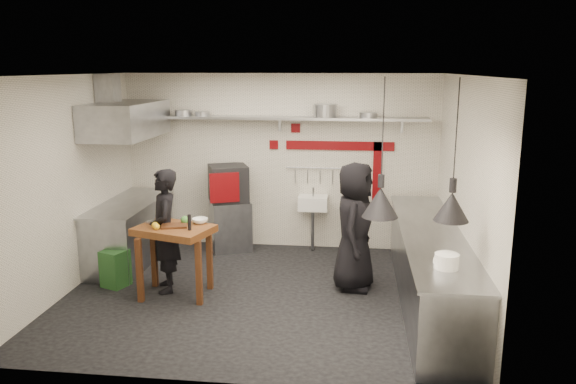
# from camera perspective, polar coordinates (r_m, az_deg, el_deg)

# --- Properties ---
(floor) EXTENTS (5.00, 5.00, 0.00)m
(floor) POSITION_cam_1_polar(r_m,az_deg,el_deg) (7.43, -2.92, -10.37)
(floor) COLOR black
(floor) RESTS_ON ground
(ceiling) EXTENTS (5.00, 5.00, 0.00)m
(ceiling) POSITION_cam_1_polar(r_m,az_deg,el_deg) (6.84, -3.19, 11.78)
(ceiling) COLOR beige
(ceiling) RESTS_ON floor
(wall_back) EXTENTS (5.00, 0.04, 2.80)m
(wall_back) POSITION_cam_1_polar(r_m,az_deg,el_deg) (9.04, -0.79, 3.08)
(wall_back) COLOR silver
(wall_back) RESTS_ON floor
(wall_front) EXTENTS (5.00, 0.04, 2.80)m
(wall_front) POSITION_cam_1_polar(r_m,az_deg,el_deg) (5.01, -7.13, -4.87)
(wall_front) COLOR silver
(wall_front) RESTS_ON floor
(wall_left) EXTENTS (0.04, 4.20, 2.80)m
(wall_left) POSITION_cam_1_polar(r_m,az_deg,el_deg) (7.82, -21.42, 0.69)
(wall_left) COLOR silver
(wall_left) RESTS_ON floor
(wall_right) EXTENTS (0.04, 4.20, 2.80)m
(wall_right) POSITION_cam_1_polar(r_m,az_deg,el_deg) (7.03, 17.48, -0.28)
(wall_right) COLOR silver
(wall_right) RESTS_ON floor
(red_band_horiz) EXTENTS (1.70, 0.02, 0.14)m
(red_band_horiz) POSITION_cam_1_polar(r_m,az_deg,el_deg) (8.90, 5.28, 4.70)
(red_band_horiz) COLOR #6A060A
(red_band_horiz) RESTS_ON wall_back
(red_band_vert) EXTENTS (0.14, 0.02, 1.10)m
(red_band_vert) POSITION_cam_1_polar(r_m,az_deg,el_deg) (8.99, 9.04, 1.57)
(red_band_vert) COLOR #6A060A
(red_band_vert) RESTS_ON wall_back
(red_tile_a) EXTENTS (0.14, 0.02, 0.14)m
(red_tile_a) POSITION_cam_1_polar(r_m,az_deg,el_deg) (8.91, 0.78, 6.51)
(red_tile_a) COLOR #6A060A
(red_tile_a) RESTS_ON wall_back
(red_tile_b) EXTENTS (0.14, 0.02, 0.14)m
(red_tile_b) POSITION_cam_1_polar(r_m,az_deg,el_deg) (8.99, -1.45, 4.83)
(red_tile_b) COLOR #6A060A
(red_tile_b) RESTS_ON wall_back
(back_shelf) EXTENTS (4.60, 0.34, 0.04)m
(back_shelf) POSITION_cam_1_polar(r_m,az_deg,el_deg) (8.77, -0.96, 7.53)
(back_shelf) COLOR gray
(back_shelf) RESTS_ON wall_back
(shelf_bracket_left) EXTENTS (0.04, 0.06, 0.24)m
(shelf_bracket_left) POSITION_cam_1_polar(r_m,az_deg,el_deg) (9.37, -12.52, 6.94)
(shelf_bracket_left) COLOR gray
(shelf_bracket_left) RESTS_ON wall_back
(shelf_bracket_mid) EXTENTS (0.04, 0.06, 0.24)m
(shelf_bracket_mid) POSITION_cam_1_polar(r_m,az_deg,el_deg) (8.93, -0.83, 6.97)
(shelf_bracket_mid) COLOR gray
(shelf_bracket_mid) RESTS_ON wall_back
(shelf_bracket_right) EXTENTS (0.04, 0.06, 0.24)m
(shelf_bracket_right) POSITION_cam_1_polar(r_m,az_deg,el_deg) (8.88, 11.50, 6.69)
(shelf_bracket_right) COLOR gray
(shelf_bracket_right) RESTS_ON wall_back
(pan_far_left) EXTENTS (0.34, 0.34, 0.09)m
(pan_far_left) POSITION_cam_1_polar(r_m,az_deg,el_deg) (9.09, -10.57, 7.91)
(pan_far_left) COLOR gray
(pan_far_left) RESTS_ON back_shelf
(pan_mid_left) EXTENTS (0.25, 0.25, 0.07)m
(pan_mid_left) POSITION_cam_1_polar(r_m,az_deg,el_deg) (9.01, -8.69, 7.87)
(pan_mid_left) COLOR gray
(pan_mid_left) RESTS_ON back_shelf
(stock_pot) EXTENTS (0.46, 0.46, 0.20)m
(stock_pot) POSITION_cam_1_polar(r_m,az_deg,el_deg) (8.69, 3.80, 8.25)
(stock_pot) COLOR gray
(stock_pot) RESTS_ON back_shelf
(pan_right) EXTENTS (0.35, 0.35, 0.08)m
(pan_right) POSITION_cam_1_polar(r_m,az_deg,el_deg) (8.69, 8.14, 7.75)
(pan_right) COLOR gray
(pan_right) RESTS_ON back_shelf
(oven_stand) EXTENTS (0.77, 0.74, 0.80)m
(oven_stand) POSITION_cam_1_polar(r_m,az_deg,el_deg) (9.09, -5.86, -3.40)
(oven_stand) COLOR gray
(oven_stand) RESTS_ON floor
(combi_oven) EXTENTS (0.73, 0.71, 0.58)m
(combi_oven) POSITION_cam_1_polar(r_m,az_deg,el_deg) (8.93, -6.07, 0.87)
(combi_oven) COLOR black
(combi_oven) RESTS_ON oven_stand
(oven_door) EXTENTS (0.43, 0.20, 0.46)m
(oven_door) POSITION_cam_1_polar(r_m,az_deg,el_deg) (8.63, -6.47, 0.44)
(oven_door) COLOR #6A060A
(oven_door) RESTS_ON combi_oven
(oven_glass) EXTENTS (0.36, 0.17, 0.34)m
(oven_glass) POSITION_cam_1_polar(r_m,az_deg,el_deg) (8.63, -6.29, 0.45)
(oven_glass) COLOR black
(oven_glass) RESTS_ON oven_door
(hand_sink) EXTENTS (0.46, 0.34, 0.22)m
(hand_sink) POSITION_cam_1_polar(r_m,az_deg,el_deg) (8.93, 2.57, -1.11)
(hand_sink) COLOR white
(hand_sink) RESTS_ON wall_back
(sink_tap) EXTENTS (0.03, 0.03, 0.14)m
(sink_tap) POSITION_cam_1_polar(r_m,az_deg,el_deg) (8.89, 2.58, 0.02)
(sink_tap) COLOR gray
(sink_tap) RESTS_ON hand_sink
(sink_drain) EXTENTS (0.06, 0.06, 0.66)m
(sink_drain) POSITION_cam_1_polar(r_m,az_deg,el_deg) (9.01, 2.52, -3.89)
(sink_drain) COLOR gray
(sink_drain) RESTS_ON floor
(utensil_rail) EXTENTS (0.90, 0.02, 0.02)m
(utensil_rail) POSITION_cam_1_polar(r_m,az_deg,el_deg) (8.96, 2.67, 2.46)
(utensil_rail) COLOR gray
(utensil_rail) RESTS_ON wall_back
(counter_right) EXTENTS (0.70, 3.80, 0.90)m
(counter_right) POSITION_cam_1_polar(r_m,az_deg,el_deg) (7.23, 14.23, -7.57)
(counter_right) COLOR gray
(counter_right) RESTS_ON floor
(counter_right_top) EXTENTS (0.76, 3.90, 0.03)m
(counter_right_top) POSITION_cam_1_polar(r_m,az_deg,el_deg) (7.09, 14.43, -4.03)
(counter_right_top) COLOR gray
(counter_right_top) RESTS_ON counter_right
(plate_stack) EXTENTS (0.25, 0.25, 0.15)m
(plate_stack) POSITION_cam_1_polar(r_m,az_deg,el_deg) (5.84, 15.82, -6.78)
(plate_stack) COLOR white
(plate_stack) RESTS_ON counter_right_top
(small_bowl_right) EXTENTS (0.20, 0.20, 0.05)m
(small_bowl_right) POSITION_cam_1_polar(r_m,az_deg,el_deg) (6.00, 15.38, -6.75)
(small_bowl_right) COLOR white
(small_bowl_right) RESTS_ON counter_right_top
(counter_left) EXTENTS (0.70, 1.90, 0.90)m
(counter_left) POSITION_cam_1_polar(r_m,az_deg,el_deg) (8.81, -15.74, -4.00)
(counter_left) COLOR gray
(counter_left) RESTS_ON floor
(counter_left_top) EXTENTS (0.76, 2.00, 0.03)m
(counter_left_top) POSITION_cam_1_polar(r_m,az_deg,el_deg) (8.69, -15.92, -1.06)
(counter_left_top) COLOR gray
(counter_left_top) RESTS_ON counter_left
(extractor_hood) EXTENTS (0.78, 1.60, 0.50)m
(extractor_hood) POSITION_cam_1_polar(r_m,az_deg,el_deg) (8.48, -16.11, 7.07)
(extractor_hood) COLOR gray
(extractor_hood) RESTS_ON ceiling
(hood_duct) EXTENTS (0.28, 0.28, 0.50)m
(hood_duct) POSITION_cam_1_polar(r_m,az_deg,el_deg) (8.55, -17.84, 9.69)
(hood_duct) COLOR gray
(hood_duct) RESTS_ON ceiling
(green_bin) EXTENTS (0.39, 0.39, 0.50)m
(green_bin) POSITION_cam_1_polar(r_m,az_deg,el_deg) (7.96, -17.14, -7.41)
(green_bin) COLOR #265B25
(green_bin) RESTS_ON floor
(prep_table) EXTENTS (1.07, 0.88, 0.92)m
(prep_table) POSITION_cam_1_polar(r_m,az_deg,el_deg) (7.39, -11.37, -6.90)
(prep_table) COLOR brown
(prep_table) RESTS_ON floor
(cutting_board) EXTENTS (0.37, 0.31, 0.02)m
(cutting_board) POSITION_cam_1_polar(r_m,az_deg,el_deg) (7.25, -11.48, -3.38)
(cutting_board) COLOR #4E2914
(cutting_board) RESTS_ON prep_table
(pepper_mill) EXTENTS (0.05, 0.05, 0.20)m
(pepper_mill) POSITION_cam_1_polar(r_m,az_deg,el_deg) (7.04, -9.99, -3.05)
(pepper_mill) COLOR black
(pepper_mill) RESTS_ON prep_table
(lemon_a) EXTENTS (0.10, 0.10, 0.08)m
(lemon_a) POSITION_cam_1_polar(r_m,az_deg,el_deg) (7.21, -13.35, -3.31)
(lemon_a) COLOR yellow
(lemon_a) RESTS_ON prep_table
(lemon_b) EXTENTS (0.10, 0.10, 0.08)m
(lemon_b) POSITION_cam_1_polar(r_m,az_deg,el_deg) (7.16, -13.22, -3.44)
(lemon_b) COLOR yellow
(lemon_b) RESTS_ON prep_table
(veg_ball) EXTENTS (0.14, 0.14, 0.11)m
(veg_ball) POSITION_cam_1_polar(r_m,az_deg,el_deg) (7.35, -10.43, -2.81)
(veg_ball) COLOR #479238
(veg_ball) RESTS_ON prep_table
(steel_tray) EXTENTS (0.22, 0.19, 0.03)m
(steel_tray) POSITION_cam_1_polar(r_m,az_deg,el_deg) (7.46, -13.40, -2.98)
(steel_tray) COLOR gray
(steel_tray) RESTS_ON prep_table
(bowl) EXTENTS (0.24, 0.24, 0.06)m
(bowl) POSITION_cam_1_polar(r_m,az_deg,el_deg) (7.34, -8.93, -2.91)
(bowl) COLOR white
(bowl) RESTS_ON prep_table
(heat_lamp_near) EXTENTS (0.46, 0.46, 1.50)m
(heat_lamp_near) POSITION_cam_1_polar(r_m,az_deg,el_deg) (6.05, 9.56, 4.38)
(heat_lamp_near) COLOR black
(heat_lamp_near) RESTS_ON ceiling
(heat_lamp_far) EXTENTS (0.45, 0.45, 1.41)m
(heat_lamp_far) POSITION_cam_1_polar(r_m,az_deg,el_deg) (5.70, 16.63, 4.01)
(heat_lamp_far) COLOR black
(heat_lamp_far) RESTS_ON ceiling
(chef_left) EXTENTS (0.57, 0.69, 1.62)m
(chef_left) POSITION_cam_1_polar(r_m,az_deg,el_deg) (7.48, -12.43, -3.88)
(chef_left) COLOR black
(chef_left) RESTS_ON floor
(chef_right) EXTENTS (0.67, 0.91, 1.70)m
(chef_right) POSITION_cam_1_polar(r_m,az_deg,el_deg) (7.41, 6.78, -3.50)
(chef_right) COLOR black
(chef_right) RESTS_ON floor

